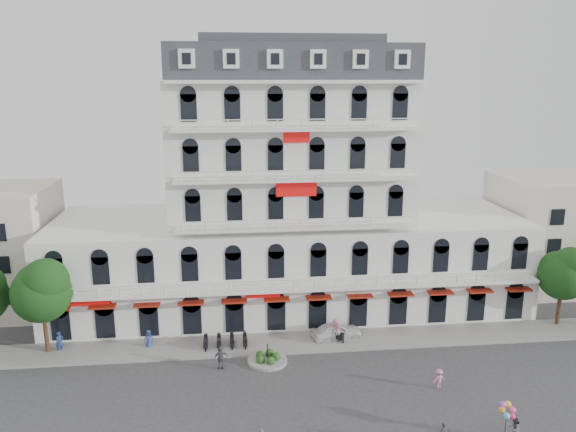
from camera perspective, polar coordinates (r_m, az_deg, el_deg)
The scene contains 15 objects.
ground at distance 41.71m, azimuth 2.86°, elevation -18.32°, with size 120.00×120.00×0.00m, color #38383A.
sidewalk at distance 49.43m, azimuth 1.21°, elevation -12.70°, with size 53.00×4.00×0.16m, color gray.
main_building at distance 54.50m, azimuth 0.06°, elevation 0.93°, with size 45.00×15.00×25.80m.
flank_building_east at distance 67.40m, azimuth 26.13°, elevation -1.44°, with size 14.00×10.00×12.00m, color beige.
traffic_island at distance 46.44m, azimuth -2.10°, elevation -14.33°, with size 3.20×3.20×1.60m.
parked_scooter_row at distance 48.96m, azimuth -6.36°, elevation -13.17°, with size 4.40×1.80×1.10m, color black, non-canonical shape.
tree_west_inner at distance 49.67m, azimuth -23.75°, elevation -6.77°, with size 4.76×4.76×8.25m.
tree_east_inner at distance 56.41m, azimuth 26.22°, elevation -5.11°, with size 4.40×4.37×7.57m.
parked_car at distance 50.07m, azimuth 4.94°, elevation -11.54°, with size 1.75×4.34×1.48m, color white.
rider_center at distance 49.32m, azimuth 4.89°, elevation -11.46°, with size 1.29×1.33×2.14m.
pedestrian_left at distance 49.72m, azimuth -13.96°, elevation -12.04°, with size 0.78×0.51×1.60m, color navy.
pedestrian_mid at distance 45.44m, azimuth -6.82°, elevation -14.11°, with size 1.11×0.46×1.90m, color #505157.
pedestrian_right at distance 44.22m, azimuth 15.08°, elevation -15.67°, with size 0.97×0.56×1.50m, color pink.
pedestrian_far at distance 51.21m, azimuth -22.18°, elevation -11.78°, with size 0.66×0.44×1.82m, color navy.
balloon_vendor at distance 39.93m, azimuth 21.77°, elevation -18.89°, with size 1.51×1.37×2.45m.
Camera 1 is at (-5.72, -34.78, 22.30)m, focal length 35.00 mm.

